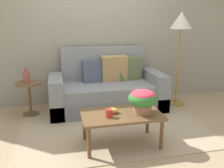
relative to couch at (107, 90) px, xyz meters
The scene contains 11 objects.
ground_plane 0.91m from the couch, 96.01° to the right, with size 14.00×14.00×0.00m, color tan.
wall_back 1.26m from the couch, 100.43° to the left, with size 6.40×0.12×3.00m, color gray.
area_rug 0.91m from the couch, 95.97° to the right, with size 2.61×1.81×0.01m, color tan.
couch is the anchor object (origin of this frame).
coffee_table 1.34m from the couch, 94.34° to the right, with size 0.97×0.56×0.42m.
side_table 1.30m from the couch, behind, with size 0.41×0.41×0.55m.
floor_lamp 1.66m from the couch, ahead, with size 0.38×0.38×1.66m.
potted_plant 1.40m from the couch, 83.74° to the right, with size 0.35×0.35×0.29m.
coffee_mug 1.44m from the couch, 100.97° to the right, with size 0.12×0.08×0.10m.
snack_bowl 1.32m from the couch, 98.69° to the right, with size 0.12×0.12×0.06m.
table_vase 1.35m from the couch, behind, with size 0.10×0.10×0.24m.
Camera 1 is at (-0.74, -3.14, 1.52)m, focal length 38.76 mm.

